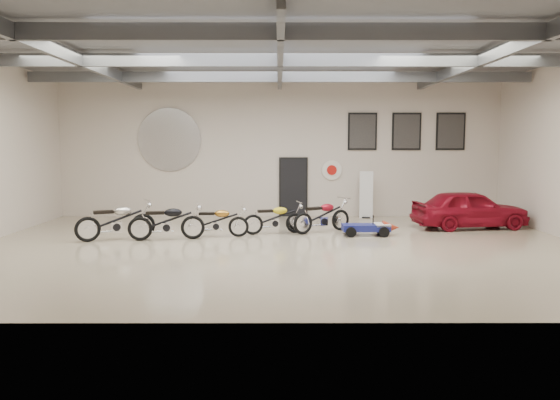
{
  "coord_description": "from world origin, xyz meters",
  "views": [
    {
      "loc": [
        -0.03,
        -13.93,
        2.69
      ],
      "look_at": [
        0.0,
        1.2,
        1.1
      ],
      "focal_mm": 35.0,
      "sensor_mm": 36.0,
      "label": 1
    }
  ],
  "objects_px": {
    "motorcycle_black": "(166,221)",
    "go_kart": "(371,225)",
    "motorcycle_silver": "(116,220)",
    "motorcycle_yellow": "(274,218)",
    "banner_stand": "(366,194)",
    "motorcycle_red": "(322,215)",
    "vintage_car": "(470,209)",
    "motorcycle_gold": "(216,221)"
  },
  "relations": [
    {
      "from": "motorcycle_yellow",
      "to": "go_kart",
      "type": "distance_m",
      "value": 2.83
    },
    {
      "from": "motorcycle_black",
      "to": "go_kart",
      "type": "height_order",
      "value": "motorcycle_black"
    },
    {
      "from": "motorcycle_black",
      "to": "motorcycle_gold",
      "type": "distance_m",
      "value": 1.41
    },
    {
      "from": "vintage_car",
      "to": "go_kart",
      "type": "bearing_deg",
      "value": 103.99
    },
    {
      "from": "banner_stand",
      "to": "motorcycle_red",
      "type": "distance_m",
      "value": 3.69
    },
    {
      "from": "go_kart",
      "to": "banner_stand",
      "type": "bearing_deg",
      "value": 82.45
    },
    {
      "from": "banner_stand",
      "to": "motorcycle_gold",
      "type": "distance_m",
      "value": 6.35
    },
    {
      "from": "motorcycle_silver",
      "to": "motorcycle_red",
      "type": "xyz_separation_m",
      "value": [
        5.83,
        1.27,
        -0.04
      ]
    },
    {
      "from": "motorcycle_silver",
      "to": "motorcycle_black",
      "type": "distance_m",
      "value": 1.41
    },
    {
      "from": "vintage_car",
      "to": "banner_stand",
      "type": "bearing_deg",
      "value": 42.65
    },
    {
      "from": "motorcycle_gold",
      "to": "go_kart",
      "type": "height_order",
      "value": "motorcycle_gold"
    },
    {
      "from": "motorcycle_silver",
      "to": "motorcycle_gold",
      "type": "bearing_deg",
      "value": -16.94
    },
    {
      "from": "motorcycle_silver",
      "to": "go_kart",
      "type": "bearing_deg",
      "value": -20.76
    },
    {
      "from": "banner_stand",
      "to": "go_kart",
      "type": "bearing_deg",
      "value": -90.86
    },
    {
      "from": "motorcycle_gold",
      "to": "go_kart",
      "type": "distance_m",
      "value": 4.48
    },
    {
      "from": "motorcycle_gold",
      "to": "motorcycle_yellow",
      "type": "height_order",
      "value": "motorcycle_yellow"
    },
    {
      "from": "motorcycle_red",
      "to": "vintage_car",
      "type": "distance_m",
      "value": 4.8
    },
    {
      "from": "motorcycle_yellow",
      "to": "motorcycle_red",
      "type": "bearing_deg",
      "value": -3.57
    },
    {
      "from": "motorcycle_black",
      "to": "motorcycle_red",
      "type": "xyz_separation_m",
      "value": [
        4.42,
        1.28,
        -0.02
      ]
    },
    {
      "from": "motorcycle_yellow",
      "to": "go_kart",
      "type": "height_order",
      "value": "motorcycle_yellow"
    },
    {
      "from": "banner_stand",
      "to": "motorcycle_gold",
      "type": "height_order",
      "value": "banner_stand"
    },
    {
      "from": "motorcycle_black",
      "to": "motorcycle_yellow",
      "type": "relative_size",
      "value": 1.11
    },
    {
      "from": "motorcycle_gold",
      "to": "motorcycle_black",
      "type": "bearing_deg",
      "value": -161.17
    },
    {
      "from": "motorcycle_gold",
      "to": "motorcycle_red",
      "type": "bearing_deg",
      "value": 13.81
    },
    {
      "from": "motorcycle_gold",
      "to": "motorcycle_red",
      "type": "relative_size",
      "value": 0.91
    },
    {
      "from": "motorcycle_silver",
      "to": "motorcycle_yellow",
      "type": "distance_m",
      "value": 4.51
    },
    {
      "from": "motorcycle_yellow",
      "to": "banner_stand",
      "type": "bearing_deg",
      "value": 32.41
    },
    {
      "from": "motorcycle_red",
      "to": "vintage_car",
      "type": "bearing_deg",
      "value": -22.03
    },
    {
      "from": "motorcycle_red",
      "to": "go_kart",
      "type": "distance_m",
      "value": 1.5
    },
    {
      "from": "motorcycle_black",
      "to": "vintage_car",
      "type": "xyz_separation_m",
      "value": [
        9.15,
        2.1,
        0.08
      ]
    },
    {
      "from": "banner_stand",
      "to": "motorcycle_red",
      "type": "relative_size",
      "value": 0.87
    },
    {
      "from": "motorcycle_silver",
      "to": "motorcycle_yellow",
      "type": "bearing_deg",
      "value": -13.67
    },
    {
      "from": "motorcycle_yellow",
      "to": "vintage_car",
      "type": "bearing_deg",
      "value": -4.19
    },
    {
      "from": "motorcycle_gold",
      "to": "motorcycle_yellow",
      "type": "xyz_separation_m",
      "value": [
        1.66,
        0.54,
        0.01
      ]
    },
    {
      "from": "motorcycle_silver",
      "to": "motorcycle_yellow",
      "type": "height_order",
      "value": "motorcycle_silver"
    },
    {
      "from": "vintage_car",
      "to": "motorcycle_silver",
      "type": "bearing_deg",
      "value": 93.03
    },
    {
      "from": "motorcycle_yellow",
      "to": "motorcycle_silver",
      "type": "bearing_deg",
      "value": 178.63
    },
    {
      "from": "banner_stand",
      "to": "motorcycle_black",
      "type": "bearing_deg",
      "value": -138.39
    },
    {
      "from": "motorcycle_black",
      "to": "vintage_car",
      "type": "relative_size",
      "value": 0.57
    },
    {
      "from": "go_kart",
      "to": "motorcycle_black",
      "type": "bearing_deg",
      "value": -173.36
    },
    {
      "from": "motorcycle_gold",
      "to": "vintage_car",
      "type": "bearing_deg",
      "value": 10.91
    },
    {
      "from": "motorcycle_silver",
      "to": "vintage_car",
      "type": "bearing_deg",
      "value": -15.31
    }
  ]
}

